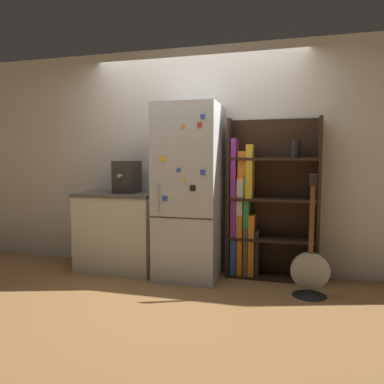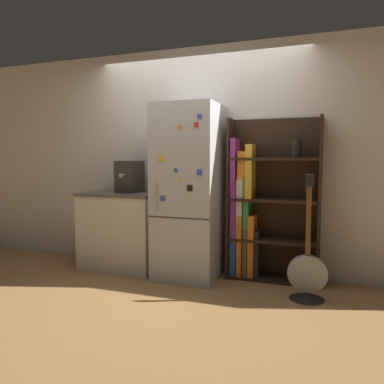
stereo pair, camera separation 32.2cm
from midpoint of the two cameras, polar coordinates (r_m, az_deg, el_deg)
name	(u,v)px [view 1 (the left image)]	position (r m, az deg, el deg)	size (l,w,h in m)	color
ground_plane	(187,279)	(4.19, -3.08, -13.19)	(16.00, 16.00, 0.00)	#A87542
wall_back	(198,160)	(4.43, -1.20, 4.91)	(8.00, 0.05, 2.60)	silver
refrigerator	(189,192)	(4.11, -2.63, -0.04)	(0.68, 0.69, 1.89)	silver
bookshelf	(260,207)	(4.17, 8.15, -2.31)	(0.97, 0.30, 1.75)	black
kitchen_counter	(119,231)	(4.56, -13.01, -5.84)	(0.94, 0.60, 0.92)	silver
espresso_machine	(127,177)	(4.46, -11.93, 2.28)	(0.25, 0.36, 0.37)	#38332D
guitar	(310,279)	(3.79, 15.17, -12.65)	(0.37, 0.33, 1.18)	black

